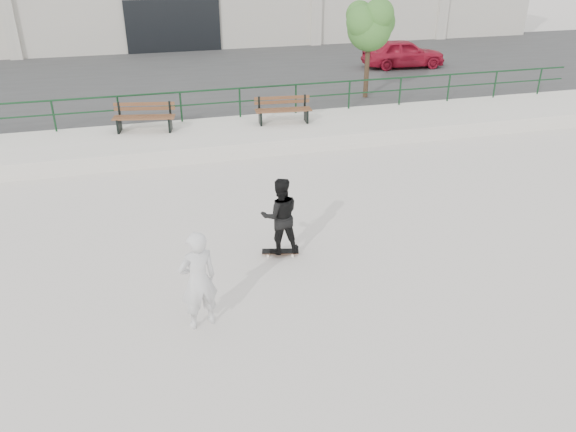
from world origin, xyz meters
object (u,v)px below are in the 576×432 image
object	(u,v)px
red_car	(403,53)
seated_skater	(198,280)
bench_left	(144,117)
standing_skater	(280,216)
bench_right	(283,110)
tree	(370,23)
skateboard	(280,252)

from	to	relation	value
red_car	seated_skater	xyz separation A→B (m)	(-11.89, -16.74, -0.25)
bench_left	seated_skater	size ratio (longest dim) A/B	1.10
standing_skater	bench_left	bearing A→B (deg)	-69.22
bench_left	seated_skater	world-z (taller)	seated_skater
bench_right	tree	distance (m)	5.20
bench_left	seated_skater	distance (m)	9.94
seated_skater	tree	bearing A→B (deg)	-139.26
tree	bench_right	bearing A→B (deg)	-148.95
skateboard	standing_skater	bearing A→B (deg)	14.79
skateboard	seated_skater	xyz separation A→B (m)	(-1.94, -1.96, 0.84)
red_car	standing_skater	size ratio (longest dim) A/B	2.32
bench_left	tree	size ratio (longest dim) A/B	0.55
bench_right	tree	xyz separation A→B (m)	(3.99, 2.40, 2.32)
tree	standing_skater	distance (m)	11.99
tree	standing_skater	size ratio (longest dim) A/B	2.20
standing_skater	skateboard	bearing A→B (deg)	4.15
red_car	skateboard	xyz separation A→B (m)	(-9.95, -14.78, -1.08)
seated_skater	bench_right	bearing A→B (deg)	-128.34
bench_left	bench_right	bearing A→B (deg)	7.38
bench_left	standing_skater	world-z (taller)	standing_skater
skateboard	bench_right	bearing A→B (deg)	89.31
tree	red_car	distance (m)	6.44
red_car	bench_right	bearing A→B (deg)	137.03
bench_right	seated_skater	world-z (taller)	seated_skater
bench_left	standing_skater	bearing A→B (deg)	-61.97
bench_right	seated_skater	distance (m)	10.44
bench_right	standing_skater	bearing A→B (deg)	-99.88
bench_left	bench_right	size ratio (longest dim) A/B	1.05
seated_skater	standing_skater	bearing A→B (deg)	-150.14
bench_right	skateboard	xyz separation A→B (m)	(-2.12, -7.65, -0.85)
bench_left	skateboard	xyz separation A→B (m)	(2.38, -7.97, -0.87)
bench_left	skateboard	distance (m)	8.36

